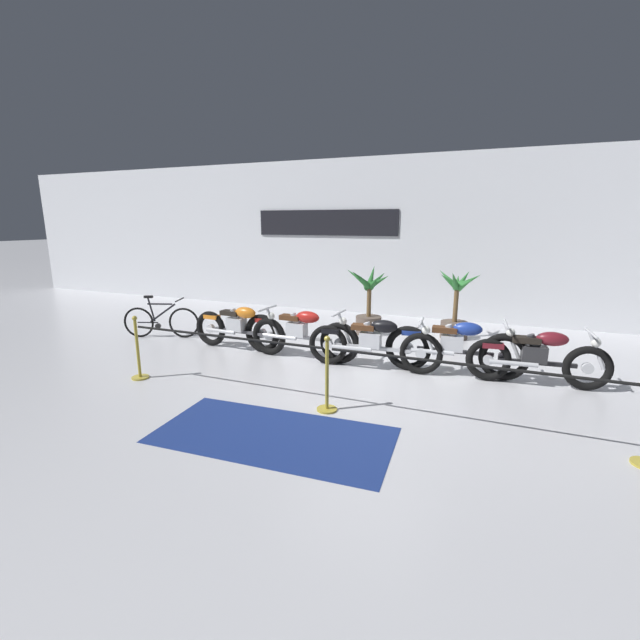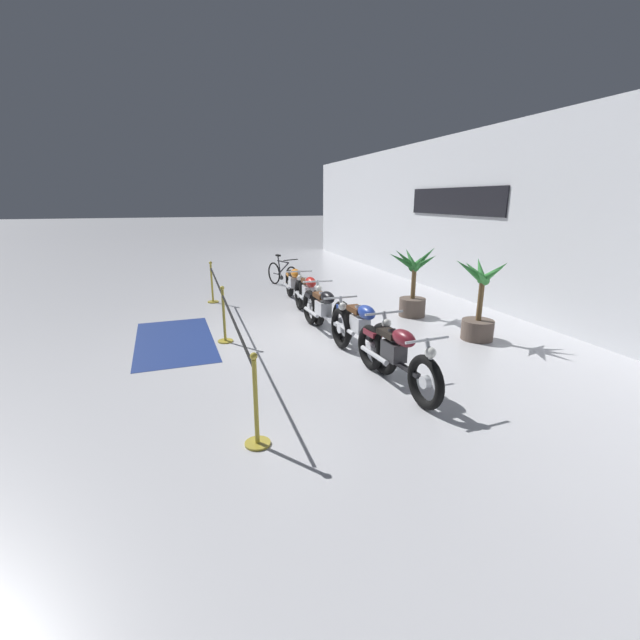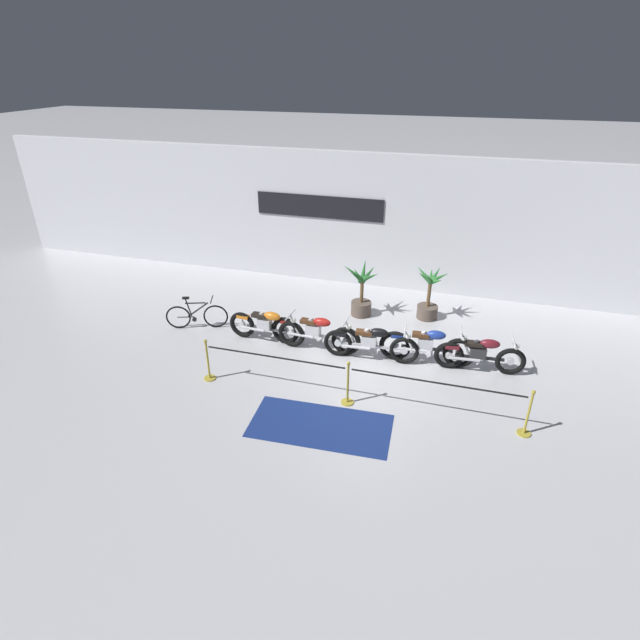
{
  "view_description": "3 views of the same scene",
  "coord_description": "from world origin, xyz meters",
  "px_view_note": "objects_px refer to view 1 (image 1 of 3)",
  "views": [
    {
      "loc": [
        1.84,
        -6.45,
        2.52
      ],
      "look_at": [
        -0.97,
        0.52,
        0.79
      ],
      "focal_mm": 24.0,
      "sensor_mm": 36.0,
      "label": 1
    },
    {
      "loc": [
        7.61,
        -1.95,
        2.55
      ],
      "look_at": [
        1.03,
        0.11,
        0.6
      ],
      "focal_mm": 24.0,
      "sensor_mm": 36.0,
      "label": 2
    },
    {
      "loc": [
        1.77,
        -9.96,
        6.66
      ],
      "look_at": [
        -1.26,
        0.47,
        0.94
      ],
      "focal_mm": 28.0,
      "sensor_mm": 36.0,
      "label": 3
    }
  ],
  "objects_px": {
    "motorcycle_maroon_4": "(538,357)",
    "stanchion_mid_left": "(327,386)",
    "motorcycle_orange_0": "(239,328)",
    "potted_palm_left_of_row": "(368,304)",
    "potted_palm_right_of_row": "(456,309)",
    "motorcycle_black_2": "(374,343)",
    "motorcycle_blue_3": "(455,347)",
    "bicycle": "(161,321)",
    "stanchion_far_left": "(256,353)",
    "floor_banner": "(273,435)",
    "motorcycle_red_1": "(300,333)"
  },
  "relations": [
    {
      "from": "potted_palm_right_of_row",
      "to": "floor_banner",
      "type": "height_order",
      "value": "potted_palm_right_of_row"
    },
    {
      "from": "motorcycle_maroon_4",
      "to": "stanchion_mid_left",
      "type": "distance_m",
      "value": 3.43
    },
    {
      "from": "bicycle",
      "to": "motorcycle_red_1",
      "type": "bearing_deg",
      "value": -2.81
    },
    {
      "from": "stanchion_far_left",
      "to": "motorcycle_orange_0",
      "type": "bearing_deg",
      "value": 128.13
    },
    {
      "from": "potted_palm_right_of_row",
      "to": "stanchion_far_left",
      "type": "bearing_deg",
      "value": -117.46
    },
    {
      "from": "potted_palm_right_of_row",
      "to": "stanchion_mid_left",
      "type": "xyz_separation_m",
      "value": [
        -1.27,
        -4.54,
        -0.31
      ]
    },
    {
      "from": "motorcycle_red_1",
      "to": "potted_palm_left_of_row",
      "type": "distance_m",
      "value": 2.34
    },
    {
      "from": "motorcycle_maroon_4",
      "to": "floor_banner",
      "type": "distance_m",
      "value": 4.31
    },
    {
      "from": "motorcycle_red_1",
      "to": "stanchion_mid_left",
      "type": "bearing_deg",
      "value": -56.5
    },
    {
      "from": "motorcycle_orange_0",
      "to": "stanchion_mid_left",
      "type": "distance_m",
      "value": 3.32
    },
    {
      "from": "potted_palm_left_of_row",
      "to": "potted_palm_right_of_row",
      "type": "distance_m",
      "value": 1.91
    },
    {
      "from": "motorcycle_maroon_4",
      "to": "stanchion_mid_left",
      "type": "height_order",
      "value": "stanchion_mid_left"
    },
    {
      "from": "motorcycle_red_1",
      "to": "motorcycle_blue_3",
      "type": "bearing_deg",
      "value": 1.94
    },
    {
      "from": "motorcycle_black_2",
      "to": "motorcycle_maroon_4",
      "type": "distance_m",
      "value": 2.58
    },
    {
      "from": "potted_palm_left_of_row",
      "to": "potted_palm_right_of_row",
      "type": "relative_size",
      "value": 1.0
    },
    {
      "from": "motorcycle_red_1",
      "to": "stanchion_far_left",
      "type": "bearing_deg",
      "value": -83.34
    },
    {
      "from": "motorcycle_red_1",
      "to": "motorcycle_blue_3",
      "type": "height_order",
      "value": "motorcycle_blue_3"
    },
    {
      "from": "motorcycle_blue_3",
      "to": "stanchion_far_left",
      "type": "xyz_separation_m",
      "value": [
        -2.57,
        -2.09,
        0.21
      ]
    },
    {
      "from": "bicycle",
      "to": "potted_palm_right_of_row",
      "type": "distance_m",
      "value": 6.51
    },
    {
      "from": "motorcycle_blue_3",
      "to": "bicycle",
      "type": "xyz_separation_m",
      "value": [
        -6.27,
        0.08,
        -0.12
      ]
    },
    {
      "from": "bicycle",
      "to": "stanchion_far_left",
      "type": "distance_m",
      "value": 4.3
    },
    {
      "from": "motorcycle_red_1",
      "to": "motorcycle_black_2",
      "type": "relative_size",
      "value": 1.02
    },
    {
      "from": "motorcycle_blue_3",
      "to": "stanchion_mid_left",
      "type": "bearing_deg",
      "value": -125.35
    },
    {
      "from": "potted_palm_right_of_row",
      "to": "stanchion_mid_left",
      "type": "relative_size",
      "value": 1.5
    },
    {
      "from": "stanchion_mid_left",
      "to": "motorcycle_maroon_4",
      "type": "bearing_deg",
      "value": 37.54
    },
    {
      "from": "motorcycle_red_1",
      "to": "motorcycle_black_2",
      "type": "xyz_separation_m",
      "value": [
        1.46,
        -0.11,
        -0.0
      ]
    },
    {
      "from": "bicycle",
      "to": "stanchion_mid_left",
      "type": "relative_size",
      "value": 1.53
    },
    {
      "from": "motorcycle_red_1",
      "to": "potted_palm_right_of_row",
      "type": "relative_size",
      "value": 1.52
    },
    {
      "from": "motorcycle_orange_0",
      "to": "motorcycle_maroon_4",
      "type": "distance_m",
      "value": 5.37
    },
    {
      "from": "bicycle",
      "to": "stanchion_mid_left",
      "type": "xyz_separation_m",
      "value": [
        4.78,
        -2.17,
        -0.01
      ]
    },
    {
      "from": "motorcycle_orange_0",
      "to": "potted_palm_right_of_row",
      "type": "distance_m",
      "value": 4.69
    },
    {
      "from": "motorcycle_black_2",
      "to": "motorcycle_blue_3",
      "type": "distance_m",
      "value": 1.36
    },
    {
      "from": "stanchion_mid_left",
      "to": "stanchion_far_left",
      "type": "bearing_deg",
      "value": 180.0
    },
    {
      "from": "floor_banner",
      "to": "motorcycle_red_1",
      "type": "bearing_deg",
      "value": 105.85
    },
    {
      "from": "motorcycle_orange_0",
      "to": "motorcycle_blue_3",
      "type": "height_order",
      "value": "motorcycle_blue_3"
    },
    {
      "from": "motorcycle_red_1",
      "to": "stanchion_mid_left",
      "type": "xyz_separation_m",
      "value": [
        1.32,
        -2.0,
        -0.12
      ]
    },
    {
      "from": "motorcycle_black_2",
      "to": "stanchion_mid_left",
      "type": "relative_size",
      "value": 2.24
    },
    {
      "from": "motorcycle_orange_0",
      "to": "motorcycle_maroon_4",
      "type": "relative_size",
      "value": 1.02
    },
    {
      "from": "motorcycle_orange_0",
      "to": "motorcycle_red_1",
      "type": "relative_size",
      "value": 0.9
    },
    {
      "from": "motorcycle_black_2",
      "to": "floor_banner",
      "type": "xyz_separation_m",
      "value": [
        -0.49,
        -2.78,
        -0.47
      ]
    },
    {
      "from": "motorcycle_blue_3",
      "to": "potted_palm_left_of_row",
      "type": "bearing_deg",
      "value": 134.62
    },
    {
      "from": "motorcycle_blue_3",
      "to": "motorcycle_red_1",
      "type": "bearing_deg",
      "value": -178.06
    },
    {
      "from": "motorcycle_maroon_4",
      "to": "potted_palm_right_of_row",
      "type": "bearing_deg",
      "value": 120.49
    },
    {
      "from": "bicycle",
      "to": "motorcycle_blue_3",
      "type": "bearing_deg",
      "value": -0.69
    },
    {
      "from": "motorcycle_black_2",
      "to": "bicycle",
      "type": "bearing_deg",
      "value": 176.7
    },
    {
      "from": "motorcycle_orange_0",
      "to": "motorcycle_black_2",
      "type": "xyz_separation_m",
      "value": [
        2.79,
        -0.11,
        0.01
      ]
    },
    {
      "from": "motorcycle_maroon_4",
      "to": "potted_palm_right_of_row",
      "type": "distance_m",
      "value": 2.86
    },
    {
      "from": "motorcycle_black_2",
      "to": "bicycle",
      "type": "distance_m",
      "value": 4.94
    },
    {
      "from": "potted_palm_right_of_row",
      "to": "floor_banner",
      "type": "distance_m",
      "value": 5.72
    },
    {
      "from": "motorcycle_maroon_4",
      "to": "bicycle",
      "type": "bearing_deg",
      "value": 179.42
    }
  ]
}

